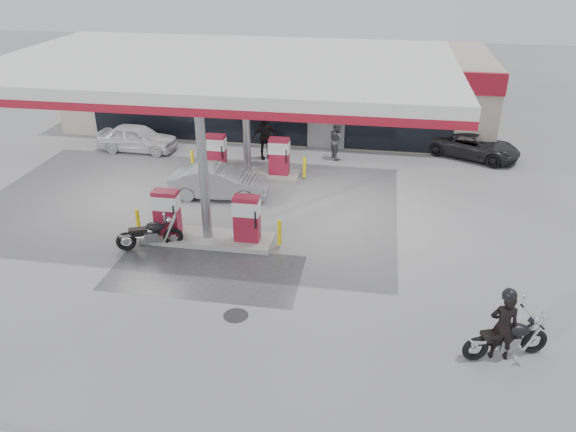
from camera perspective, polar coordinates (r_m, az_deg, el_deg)
name	(u,v)px	position (r m, az deg, el deg)	size (l,w,h in m)	color
ground	(190,271)	(17.95, -9.96, -5.54)	(90.00, 90.00, 0.00)	gray
wet_patch	(205,273)	(17.80, -8.43, -5.70)	(6.00, 3.00, 0.00)	#4C4C4F
drain_cover	(236,315)	(15.84, -5.33, -10.03)	(0.70, 0.70, 0.01)	#38383A
store_building	(280,87)	(31.56, -0.82, 12.97)	(22.00, 8.22, 4.00)	#BCB19D
canopy	(224,68)	(20.45, -6.56, 14.69)	(16.00, 10.02, 5.51)	silver
pump_island_near	(207,222)	(19.24, -8.24, -0.64)	(5.14, 1.30, 1.78)	#9E9E99
pump_island_far	(247,160)	(24.52, -4.14, 5.68)	(5.14, 1.30, 1.78)	#9E9E99
main_motorcycle	(508,339)	(15.15, 21.41, -11.57)	(2.19, 1.06, 1.16)	black
biker_main	(503,326)	(14.81, 21.02, -10.40)	(0.69, 0.45, 1.89)	black
parked_motorcycle	(150,234)	(19.27, -13.80, -1.83)	(2.10, 1.10, 1.14)	black
sedan_white	(137,138)	(28.41, -15.05, 7.67)	(1.54, 3.84, 1.31)	white
attendant	(337,140)	(26.53, 5.00, 7.68)	(0.86, 0.67, 1.77)	#4E4E52
hatchback_silver	(219,182)	(22.55, -7.03, 3.45)	(1.36, 3.91, 1.29)	gray
parked_car_left	(153,116)	(32.01, -13.53, 9.86)	(1.72, 4.24, 1.23)	#4A101C
parked_car_right	(474,145)	(28.05, 18.34, 6.83)	(1.94, 4.21, 1.17)	black
biker_walking	(265,137)	(26.36, -2.39, 7.98)	(1.21, 0.50, 2.06)	black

